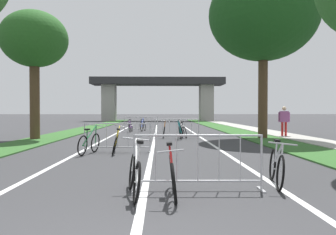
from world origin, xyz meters
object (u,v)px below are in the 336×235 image
tree_right_pine_far (263,15)px  bicycle_orange_0 (164,131)px  crowd_barrier_third (177,129)px  bicycle_silver_7 (276,167)px  bicycle_green_2 (89,143)px  pedestrian_with_backpack (284,119)px  bicycle_yellow_8 (116,143)px  bicycle_black_9 (183,131)px  crowd_barrier_second (117,138)px  bicycle_purple_5 (131,127)px  crowd_barrier_fourth (141,124)px  bicycle_blue_6 (143,126)px  crowd_barrier_nearest (198,163)px  bicycle_teal_4 (181,132)px  tree_left_pine_near (34,41)px  bicycle_white_1 (135,174)px  bicycle_red_3 (173,176)px

tree_right_pine_far → bicycle_orange_0: tree_right_pine_far is taller
crowd_barrier_third → bicycle_silver_7: crowd_barrier_third is taller
tree_right_pine_far → bicycle_green_2: bearing=-142.1°
pedestrian_with_backpack → bicycle_yellow_8: bearing=-129.8°
bicycle_black_9 → crowd_barrier_second: bearing=-122.4°
bicycle_green_2 → bicycle_purple_5: bearing=101.6°
bicycle_purple_5 → pedestrian_with_backpack: 10.29m
crowd_barrier_fourth → bicycle_blue_6: crowd_barrier_fourth is taller
bicycle_orange_0 → bicycle_silver_7: 12.08m
bicycle_yellow_8 → crowd_barrier_nearest: bearing=-72.0°
crowd_barrier_second → bicycle_purple_5: size_ratio=1.47×
bicycle_purple_5 → bicycle_orange_0: bearing=118.3°
bicycle_orange_0 → bicycle_yellow_8: (-1.79, -6.82, 0.00)m
bicycle_green_2 → bicycle_teal_4: 6.94m
tree_right_pine_far → bicycle_blue_6: size_ratio=5.45×
crowd_barrier_second → pedestrian_with_backpack: (8.54, 6.46, 0.54)m
tree_left_pine_near → bicycle_black_9: (7.73, 1.04, -4.72)m
crowd_barrier_fourth → pedestrian_with_backpack: (8.36, -5.24, 0.54)m
bicycle_purple_5 → bicycle_black_9: (3.34, -5.00, 0.02)m
bicycle_blue_6 → bicycle_yellow_8: bicycle_blue_6 is taller
bicycle_white_1 → bicycle_blue_6: (-0.80, 18.51, -0.01)m
crowd_barrier_second → bicycle_purple_5: 11.30m
crowd_barrier_fourth → bicycle_yellow_8: 12.08m
crowd_barrier_fourth → crowd_barrier_second: bearing=-90.9°
crowd_barrier_third → crowd_barrier_fourth: bearing=111.4°
crowd_barrier_second → bicycle_green_2: bearing=-148.2°
bicycle_green_2 → bicycle_silver_7: size_ratio=1.00×
bicycle_teal_4 → bicycle_silver_7: size_ratio=1.04×
bicycle_silver_7 → bicycle_red_3: bearing=32.6°
crowd_barrier_third → bicycle_white_1: crowd_barrier_third is taller
tree_left_pine_near → crowd_barrier_third: tree_left_pine_near is taller
bicycle_orange_0 → crowd_barrier_nearest: bearing=94.2°
crowd_barrier_second → crowd_barrier_third: bearing=67.1°
bicycle_silver_7 → bicycle_black_9: bicycle_black_9 is taller
tree_left_pine_near → bicycle_white_1: bearing=-62.3°
bicycle_teal_4 → bicycle_black_9: size_ratio=1.07×
bicycle_white_1 → bicycle_purple_5: bicycle_white_1 is taller
crowd_barrier_third → pedestrian_with_backpack: bearing=5.7°
tree_left_pine_near → crowd_barrier_second: tree_left_pine_near is taller
tree_left_pine_near → tree_right_pine_far: 12.09m
crowd_barrier_nearest → bicycle_black_9: bearing=87.3°
bicycle_purple_5 → bicycle_black_9: bicycle_black_9 is taller
tree_left_pine_near → bicycle_silver_7: bearing=-50.7°
bicycle_red_3 → crowd_barrier_fourth: bearing=-84.6°
crowd_barrier_second → bicycle_teal_4: size_ratio=1.40×
crowd_barrier_third → tree_left_pine_near: bearing=-175.3°
crowd_barrier_fourth → bicycle_teal_4: crowd_barrier_fourth is taller
bicycle_white_1 → bicycle_blue_6: 18.52m
bicycle_teal_4 → bicycle_black_9: 0.89m
tree_right_pine_far → bicycle_red_3: (-5.31, -11.94, -6.24)m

